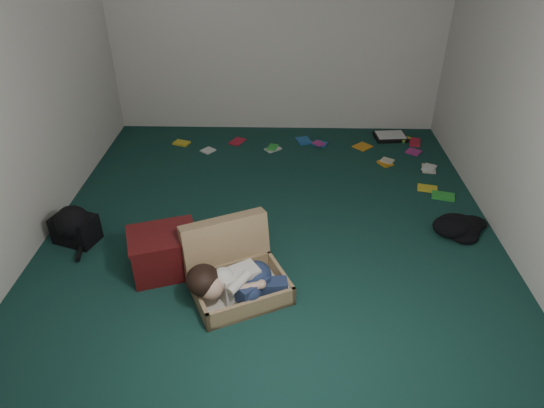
{
  "coord_description": "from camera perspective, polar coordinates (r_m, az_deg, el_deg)",
  "views": [
    {
      "loc": [
        0.08,
        -3.61,
        2.56
      ],
      "look_at": [
        0.0,
        -0.15,
        0.35
      ],
      "focal_mm": 32.0,
      "sensor_mm": 36.0,
      "label": 1
    }
  ],
  "objects": [
    {
      "name": "floor",
      "position": [
        4.42,
        0.05,
        -2.77
      ],
      "size": [
        4.5,
        4.5,
        0.0
      ],
      "primitive_type": "plane",
      "color": "#133630",
      "rests_on": "ground"
    },
    {
      "name": "wall_left",
      "position": [
        4.35,
        -27.96,
        12.03
      ],
      "size": [
        0.0,
        4.5,
        4.5
      ],
      "primitive_type": "plane",
      "rotation": [
        1.57,
        0.0,
        1.57
      ],
      "color": "silver",
      "rests_on": "ground"
    },
    {
      "name": "maroon_bin",
      "position": [
        3.93,
        -12.56,
        -5.56
      ],
      "size": [
        0.63,
        0.56,
        0.36
      ],
      "rotation": [
        0.0,
        0.0,
        0.32
      ],
      "color": "#4C0F10",
      "rests_on": "floor"
    },
    {
      "name": "paper_tray",
      "position": [
        6.25,
        13.76,
        7.72
      ],
      "size": [
        0.4,
        0.32,
        0.05
      ],
      "rotation": [
        0.0,
        0.0,
        0.09
      ],
      "color": "black",
      "rests_on": "floor"
    },
    {
      "name": "suitcase",
      "position": [
        3.73,
        -4.46,
        -7.78
      ],
      "size": [
        0.9,
        0.89,
        0.5
      ],
      "rotation": [
        0.0,
        0.0,
        0.43
      ],
      "color": "#9F7F57",
      "rests_on": "floor"
    },
    {
      "name": "backpack",
      "position": [
        4.52,
        -22.14,
        -2.63
      ],
      "size": [
        0.53,
        0.48,
        0.27
      ],
      "primitive_type": null,
      "rotation": [
        0.0,
        0.0,
        -0.32
      ],
      "color": "black",
      "rests_on": "floor"
    },
    {
      "name": "clothing_pile",
      "position": [
        4.64,
        21.54,
        -2.48
      ],
      "size": [
        0.48,
        0.42,
        0.14
      ],
      "primitive_type": null,
      "rotation": [
        0.0,
        0.0,
        0.16
      ],
      "color": "black",
      "rests_on": "floor"
    },
    {
      "name": "person",
      "position": [
        3.57,
        -4.27,
        -9.1
      ],
      "size": [
        0.76,
        0.41,
        0.31
      ],
      "rotation": [
        0.0,
        0.0,
        0.43
      ],
      "color": "silver",
      "rests_on": "suitcase"
    },
    {
      "name": "wall_right",
      "position": [
        4.27,
        28.58,
        11.54
      ],
      "size": [
        0.0,
        4.5,
        4.5
      ],
      "primitive_type": "plane",
      "rotation": [
        1.57,
        0.0,
        -1.57
      ],
      "color": "silver",
      "rests_on": "ground"
    },
    {
      "name": "book_scatter",
      "position": [
        5.74,
        8.0,
        5.89
      ],
      "size": [
        3.05,
        1.54,
        0.02
      ],
      "color": "gold",
      "rests_on": "floor"
    },
    {
      "name": "wall_back",
      "position": [
        5.99,
        0.59,
        20.46
      ],
      "size": [
        4.5,
        0.0,
        4.5
      ],
      "primitive_type": "plane",
      "rotation": [
        1.57,
        0.0,
        0.0
      ],
      "color": "silver",
      "rests_on": "ground"
    },
    {
      "name": "wall_front",
      "position": [
        1.85,
        -1.6,
        -10.3
      ],
      "size": [
        4.5,
        0.0,
        4.5
      ],
      "primitive_type": "plane",
      "rotation": [
        -1.57,
        0.0,
        0.0
      ],
      "color": "silver",
      "rests_on": "ground"
    }
  ]
}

